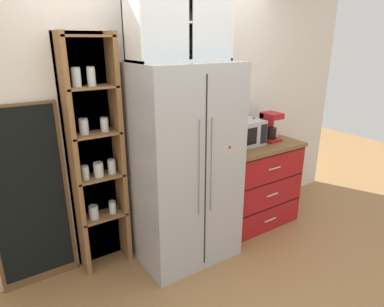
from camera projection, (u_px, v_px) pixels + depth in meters
ground_plane at (184, 250)px, 3.28m from camera, size 10.67×10.67×0.00m
wall_back_cream at (161, 117)px, 3.18m from camera, size 4.98×0.10×2.55m
refrigerator at (183, 165)px, 2.99m from camera, size 0.88×0.71×1.81m
pantry_shelf_column at (95, 155)px, 2.81m from camera, size 0.46×0.25×2.04m
counter_cabinet at (253, 183)px, 3.68m from camera, size 0.97×0.60×0.93m
microwave at (241, 133)px, 3.43m from camera, size 0.44×0.33×0.26m
coffee_maker at (269, 126)px, 3.58m from camera, size 0.17×0.20×0.31m
mug_cream at (274, 132)px, 3.76m from camera, size 0.11×0.08×0.10m
mug_charcoal at (259, 141)px, 3.47m from camera, size 0.12×0.08×0.08m
bottle_clear at (253, 132)px, 3.52m from camera, size 0.06×0.06×0.27m
upper_cabinet at (178, 23)px, 2.64m from camera, size 0.85×0.32×0.58m
chalkboard_menu at (29, 199)px, 2.63m from camera, size 0.60×0.04×1.54m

